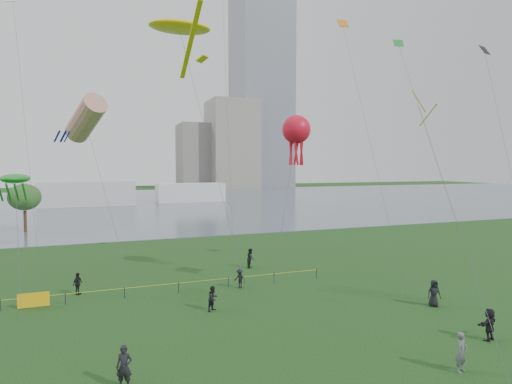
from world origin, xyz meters
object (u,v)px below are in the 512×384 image
object	(u,v)px
kite_flyer	(462,352)
kite_stingray	(180,28)
fence	(94,294)
kite_octopus	(296,130)

from	to	relation	value
kite_flyer	kite_stingray	size ratio (longest dim) A/B	0.09
fence	kite_stingray	size ratio (longest dim) A/B	1.09
fence	kite_octopus	bearing A→B (deg)	-3.13
kite_stingray	kite_octopus	distance (m)	13.40
kite_stingray	kite_octopus	size ratio (longest dim) A/B	1.59
fence	kite_octopus	xyz separation A→B (m)	(15.68, -0.86, 12.11)
kite_octopus	kite_flyer	bearing A→B (deg)	-95.29
kite_flyer	kite_octopus	size ratio (longest dim) A/B	0.14
kite_flyer	kite_stingray	distance (m)	31.55
kite_flyer	kite_octopus	distance (m)	20.29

